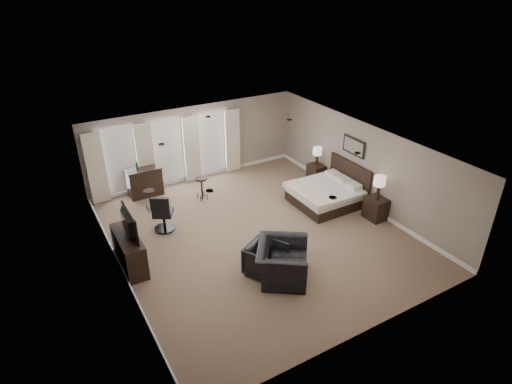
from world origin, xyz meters
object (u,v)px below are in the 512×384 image
tv (126,233)px  armchair_near (282,257)px  bar_counter (145,182)px  bar_stool_left (150,200)px  lamp_near (379,188)px  nightstand_near (376,208)px  bar_stool_right (202,189)px  desk_chair (163,212)px  dresser (129,251)px  bed (322,187)px  nightstand_far (316,173)px  armchair_far (266,258)px  lamp_far (317,156)px

tv → armchair_near: 3.79m
bar_counter → bar_stool_left: (-0.18, -1.08, -0.14)m
lamp_near → nightstand_near: bearing=0.0°
bar_stool_right → desk_chair: desk_chair is taller
dresser → tv: bearing=0.0°
bed → tv: bearing=-179.1°
lamp_near → nightstand_far: bearing=90.0°
nightstand_near → armchair_near: (-3.89, -0.89, 0.25)m
bar_counter → desk_chair: 2.33m
armchair_far → dresser: bearing=115.9°
bar_counter → nightstand_far: bearing=-19.8°
lamp_near → dresser: lamp_near is taller
bed → armchair_far: bearing=-148.2°
lamp_near → armchair_near: bearing=-167.1°
nightstand_near → dresser: dresser is taller
dresser → desk_chair: desk_chair is taller
nightstand_far → nightstand_near: bearing=-90.0°
dresser → desk_chair: bearing=42.7°
lamp_near → armchair_far: lamp_near is taller
dresser → armchair_near: size_ratio=1.14×
nightstand_far → desk_chair: size_ratio=0.53×
dresser → bar_stool_left: 2.76m
tv → bar_counter: tv is taller
bar_stool_left → dresser: bearing=-118.0°
armchair_near → bar_stool_right: armchair_near is taller
bed → lamp_far: bearing=58.5°
nightstand_near → nightstand_far: bearing=90.0°
lamp_near → bar_stool_left: bearing=146.1°
lamp_near → lamp_far: (0.00, 2.90, -0.09)m
bed → lamp_near: lamp_near is taller
armchair_far → bar_stool_right: size_ratio=1.15×
bed → nightstand_far: 1.73m
armchair_far → bar_stool_left: armchair_far is taller
bar_counter → bar_stool_right: (1.49, -1.20, -0.10)m
lamp_near → bar_counter: (-5.45, 4.86, -0.54)m
dresser → armchair_near: 3.78m
bed → tv: 6.04m
armchair_near → armchair_far: bearing=76.0°
armchair_far → bar_counter: bearing=74.2°
lamp_far → bar_stool_left: 5.73m
nightstand_far → lamp_far: 0.63m
nightstand_near → lamp_near: bearing=0.0°
bed → lamp_far: (0.89, 1.45, 0.31)m
nightstand_near → lamp_near: size_ratio=0.95×
armchair_far → bar_stool_left: 4.60m
bar_counter → tv: bearing=-112.7°
lamp_near → bar_stool_left: (-5.63, 3.79, -0.68)m
lamp_far → desk_chair: lamp_far is taller
dresser → nightstand_far: bearing=12.6°
lamp_far → armchair_near: bearing=-135.7°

